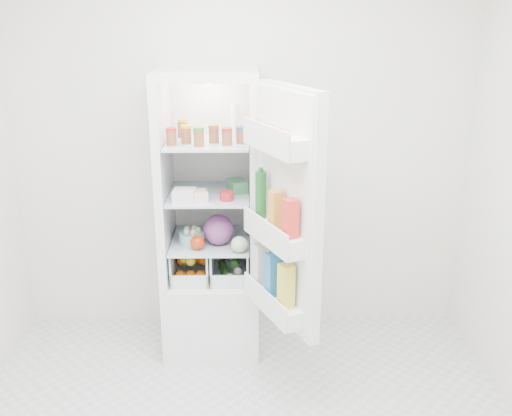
{
  "coord_description": "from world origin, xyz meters",
  "views": [
    {
      "loc": [
        0.04,
        -2.18,
        2.1
      ],
      "look_at": [
        0.09,
        0.95,
        1.04
      ],
      "focal_mm": 40.0,
      "sensor_mm": 36.0,
      "label": 1
    }
  ],
  "objects_px": {
    "refrigerator": "(212,247)",
    "fridge_door": "(284,217)",
    "mushroom_bowl": "(192,238)",
    "red_cabbage": "(219,230)"
  },
  "relations": [
    {
      "from": "red_cabbage",
      "to": "mushroom_bowl",
      "type": "height_order",
      "value": "red_cabbage"
    },
    {
      "from": "fridge_door",
      "to": "red_cabbage",
      "type": "bearing_deg",
      "value": 13.49
    },
    {
      "from": "refrigerator",
      "to": "red_cabbage",
      "type": "xyz_separation_m",
      "value": [
        0.06,
        -0.14,
        0.18
      ]
    },
    {
      "from": "refrigerator",
      "to": "red_cabbage",
      "type": "distance_m",
      "value": 0.23
    },
    {
      "from": "refrigerator",
      "to": "mushroom_bowl",
      "type": "height_order",
      "value": "refrigerator"
    },
    {
      "from": "refrigerator",
      "to": "fridge_door",
      "type": "xyz_separation_m",
      "value": [
        0.43,
        -0.61,
        0.43
      ]
    },
    {
      "from": "mushroom_bowl",
      "to": "fridge_door",
      "type": "bearing_deg",
      "value": -41.7
    },
    {
      "from": "mushroom_bowl",
      "to": "fridge_door",
      "type": "distance_m",
      "value": 0.78
    },
    {
      "from": "mushroom_bowl",
      "to": "fridge_door",
      "type": "height_order",
      "value": "fridge_door"
    },
    {
      "from": "fridge_door",
      "to": "refrigerator",
      "type": "bearing_deg",
      "value": 10.15
    }
  ]
}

